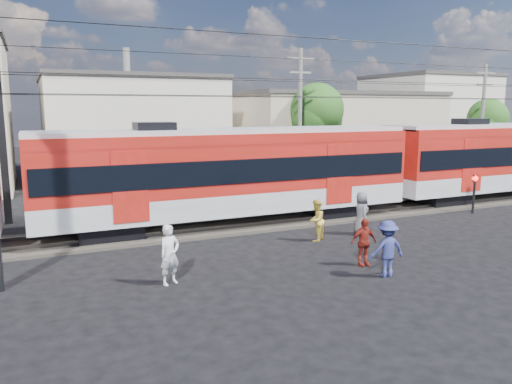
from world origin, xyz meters
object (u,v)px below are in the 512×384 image
Objects in this scene: commuter_train at (235,170)px; crossing_signal at (474,187)px; pedestrian_a at (170,254)px; car_silver at (500,169)px; pedestrian_c at (387,249)px.

commuter_train is 26.88× the size of crossing_signal.
crossing_signal is (15.83, 3.59, 0.42)m from pedestrian_a.
car_silver is (27.08, 11.50, -0.20)m from pedestrian_a.
commuter_train is at bearing 97.27° from car_silver.
commuter_train reaches higher than pedestrian_c.
pedestrian_a reaches higher than pedestrian_c.
car_silver is (20.99, 13.55, -0.18)m from pedestrian_c.
crossing_signal is (9.73, 5.64, 0.44)m from pedestrian_c.
commuter_train reaches higher than car_silver.
commuter_train is at bearing 32.00° from pedestrian_a.
crossing_signal is at bearing -144.20° from pedestrian_c.
pedestrian_a is 0.44× the size of car_silver.
pedestrian_c is at bearing -39.76° from pedestrian_a.
crossing_signal is at bearing 118.63° from car_silver.
crossing_signal is (11.38, -2.37, -1.10)m from commuter_train.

